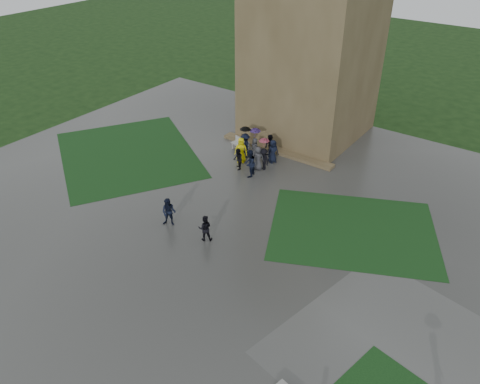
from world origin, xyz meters
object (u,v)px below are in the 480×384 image
Objects in this scene: tower at (315,12)px; pedestrian_mid at (169,212)px; pedestrian_near at (205,228)px; bench at (241,145)px.

pedestrian_mid is (-0.14, -15.56, -8.13)m from tower.
tower is 10.64× the size of pedestrian_mid.
tower reaches higher than pedestrian_mid.
tower is at bearing 64.31° from pedestrian_mid.
pedestrian_mid is 2.51m from pedestrian_near.
pedestrian_mid is (2.07, -9.78, 0.37)m from bench.
tower reaches higher than pedestrian_near.
bench is 0.98× the size of pedestrian_mid.
tower is 10.52m from bench.
pedestrian_near is at bearing -81.29° from tower.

